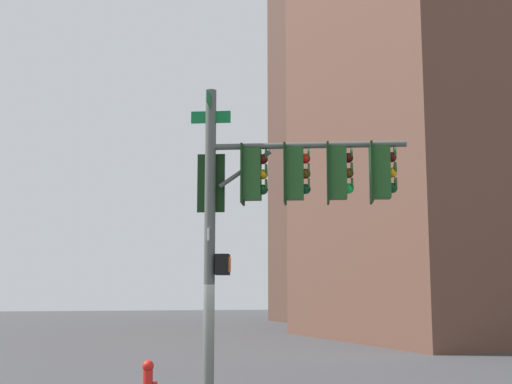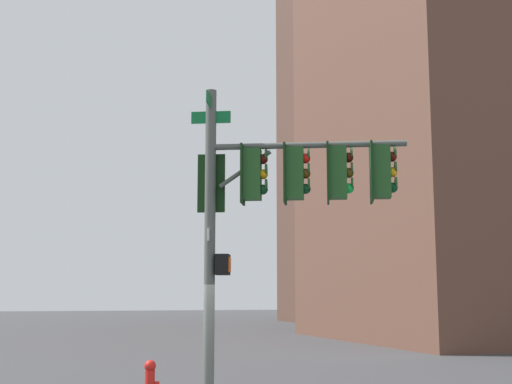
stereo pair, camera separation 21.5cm
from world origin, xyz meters
The scene contains 3 objects.
signal_pole_assembly centered at (1.41, 0.05, 4.26)m, with size 3.93×2.08×6.34m.
fire_hydrant centered at (-0.45, 3.25, 0.47)m, with size 0.34×0.26×0.87m.
building_brick_midblock centered at (28.31, 40.35, 19.78)m, with size 20.79×19.94×39.57m, color #4C3328.
Camera 1 is at (-2.90, -12.68, 2.28)m, focal length 49.09 mm.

